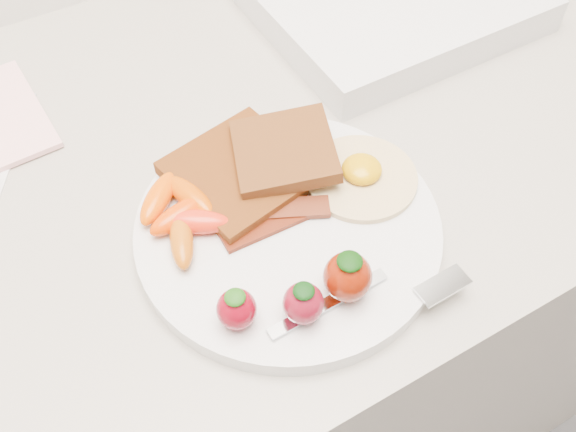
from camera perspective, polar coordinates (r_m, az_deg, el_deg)
counter at (r=1.02m, az=-4.74°, el=-11.65°), size 2.00×0.60×0.90m
plate at (r=0.57m, az=-0.00°, el=-1.16°), size 0.27×0.27×0.02m
toast_lower at (r=0.59m, az=-4.23°, el=3.90°), size 0.13×0.13×0.01m
toast_upper at (r=0.59m, az=-0.34°, el=5.80°), size 0.12×0.12×0.02m
fried_egg at (r=0.59m, az=6.53°, el=3.63°), size 0.13×0.13×0.02m
bacon_strips at (r=0.56m, az=-1.43°, el=0.34°), size 0.10×0.06×0.01m
baby_carrots at (r=0.56m, az=-9.48°, el=0.20°), size 0.08×0.11×0.02m
strawberries at (r=0.50m, az=1.79°, el=-6.72°), size 0.12×0.06×0.05m
fork at (r=0.52m, az=8.27°, el=-6.97°), size 0.17×0.05×0.00m
appliance at (r=0.81m, az=9.43°, el=18.26°), size 0.31×0.25×0.04m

